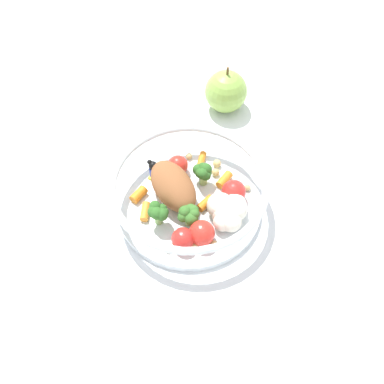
{
  "coord_description": "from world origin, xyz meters",
  "views": [
    {
      "loc": [
        0.29,
        -0.16,
        0.5
      ],
      "look_at": [
        -0.01,
        0.0,
        0.03
      ],
      "focal_mm": 41.8,
      "sensor_mm": 36.0,
      "label": 1
    }
  ],
  "objects": [
    {
      "name": "ground_plane",
      "position": [
        0.0,
        0.0,
        0.0
      ],
      "size": [
        2.4,
        2.4,
        0.0
      ],
      "primitive_type": "plane",
      "color": "white"
    },
    {
      "name": "loose_apple",
      "position": [
        -0.15,
        0.14,
        0.03
      ],
      "size": [
        0.07,
        0.07,
        0.08
      ],
      "color": "#8CB74C",
      "rests_on": "ground_plane"
    },
    {
      "name": "food_container",
      "position": [
        -0.0,
        0.01,
        0.03
      ],
      "size": [
        0.2,
        0.2,
        0.06
      ],
      "color": "white",
      "rests_on": "ground_plane"
    }
  ]
}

